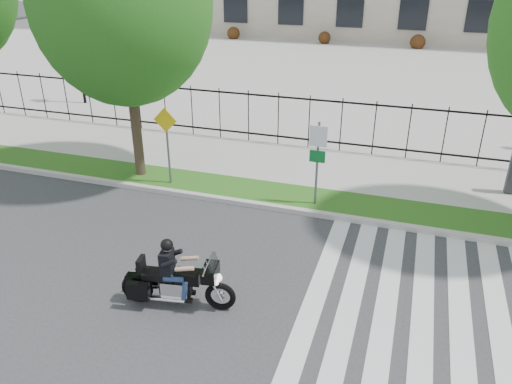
% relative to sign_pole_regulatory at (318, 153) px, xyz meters
% --- Properties ---
extents(ground, '(120.00, 120.00, 0.00)m').
position_rel_sign_pole_regulatory_xyz_m(ground, '(-1.27, -4.58, -1.74)').
color(ground, '#353537').
rests_on(ground, ground).
extents(curb, '(60.00, 0.20, 0.15)m').
position_rel_sign_pole_regulatory_xyz_m(curb, '(-1.27, -0.48, -1.66)').
color(curb, '#B5B1AA').
rests_on(curb, ground).
extents(grass_verge, '(60.00, 1.50, 0.15)m').
position_rel_sign_pole_regulatory_xyz_m(grass_verge, '(-1.27, 0.37, -1.66)').
color(grass_verge, '#295B16').
rests_on(grass_verge, ground).
extents(sidewalk, '(60.00, 3.50, 0.15)m').
position_rel_sign_pole_regulatory_xyz_m(sidewalk, '(-1.27, 2.87, -1.66)').
color(sidewalk, '#A7A49C').
rests_on(sidewalk, ground).
extents(plaza, '(80.00, 34.00, 0.10)m').
position_rel_sign_pole_regulatory_xyz_m(plaza, '(-1.27, 20.42, -1.69)').
color(plaza, '#A7A49C').
rests_on(plaza, ground).
extents(crosswalk_stripes, '(5.70, 8.00, 0.01)m').
position_rel_sign_pole_regulatory_xyz_m(crosswalk_stripes, '(3.56, -4.58, -1.73)').
color(crosswalk_stripes, silver).
rests_on(crosswalk_stripes, ground).
extents(iron_fence, '(30.00, 0.06, 2.00)m').
position_rel_sign_pole_regulatory_xyz_m(iron_fence, '(-1.27, 4.62, -0.59)').
color(iron_fence, black).
rests_on(iron_fence, sidewalk).
extents(lamp_post_left, '(1.06, 0.70, 4.25)m').
position_rel_sign_pole_regulatory_xyz_m(lamp_post_left, '(-13.27, 7.42, 1.47)').
color(lamp_post_left, black).
rests_on(lamp_post_left, ground).
extents(street_tree_1, '(5.30, 5.30, 8.48)m').
position_rel_sign_pole_regulatory_xyz_m(street_tree_1, '(-6.03, 0.37, 3.83)').
color(street_tree_1, '#32241B').
rests_on(street_tree_1, grass_verge).
extents(sign_pole_regulatory, '(0.50, 0.09, 2.50)m').
position_rel_sign_pole_regulatory_xyz_m(sign_pole_regulatory, '(0.00, 0.00, 0.00)').
color(sign_pole_regulatory, '#59595B').
rests_on(sign_pole_regulatory, grass_verge).
extents(sign_pole_warning, '(0.78, 0.09, 2.49)m').
position_rel_sign_pole_regulatory_xyz_m(sign_pole_warning, '(-4.74, 0.00, 0.00)').
color(sign_pole_warning, '#59595B').
rests_on(sign_pole_warning, grass_verge).
extents(motorcycle_rider, '(2.50, 0.92, 1.94)m').
position_rel_sign_pole_regulatory_xyz_m(motorcycle_rider, '(-1.82, -5.36, -1.09)').
color(motorcycle_rider, black).
rests_on(motorcycle_rider, ground).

